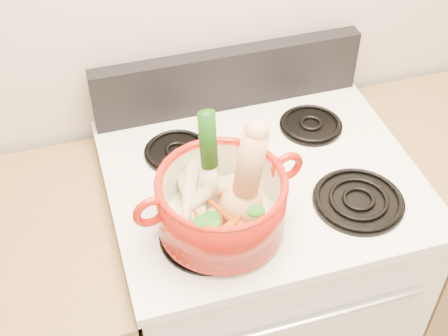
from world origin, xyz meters
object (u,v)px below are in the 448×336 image
object	(u,v)px
leek	(209,159)
stove_body	(256,288)
dutch_oven	(221,204)
squash	(242,177)

from	to	relation	value
leek	stove_body	bearing A→B (deg)	23.95
dutch_oven	stove_body	bearing A→B (deg)	35.90
stove_body	squash	world-z (taller)	squash
dutch_oven	squash	world-z (taller)	squash
stove_body	squash	xyz separation A→B (m)	(-0.11, -0.16, 0.66)
squash	leek	bearing A→B (deg)	116.52
dutch_oven	squash	size ratio (longest dim) A/B	1.19
leek	squash	bearing A→B (deg)	-56.19
stove_body	dutch_oven	size ratio (longest dim) A/B	3.18
stove_body	dutch_oven	world-z (taller)	dutch_oven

